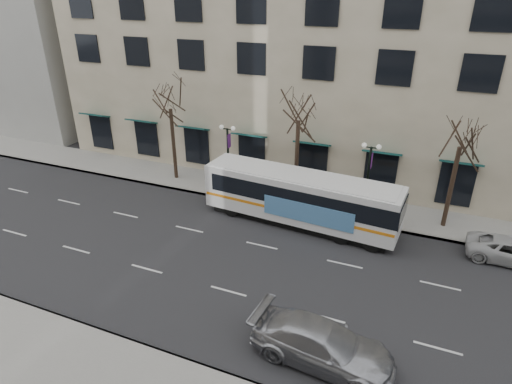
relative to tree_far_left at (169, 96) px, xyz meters
The scene contains 10 objects.
ground 14.91m from the tree_far_left, 41.35° to the right, with size 160.00×160.00×0.00m, color black.
sidewalk_far 16.40m from the tree_far_left, ahead, with size 80.00×4.00×0.15m, color gray.
building_hotel 15.52m from the tree_far_left, 56.75° to the left, with size 40.00×20.00×24.00m, color tan.
tree_far_left is the anchor object (origin of this frame).
tree_far_mid 10.00m from the tree_far_left, ahead, with size 3.60×3.60×8.55m.
tree_far_right 20.00m from the tree_far_left, ahead, with size 3.60×3.60×8.06m.
lamp_post_left 6.29m from the tree_far_left, ahead, with size 1.22×0.45×5.21m.
lamp_post_right 15.48m from the tree_far_left, ahead, with size 1.22×0.45×5.21m.
city_bus 12.67m from the tree_far_left, 14.90° to the right, with size 12.85×3.76×3.44m.
silver_car 21.45m from the tree_far_left, 41.33° to the right, with size 2.44×5.99×1.74m, color #A9AAB1.
Camera 1 is at (7.96, -17.89, 14.08)m, focal length 30.00 mm.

